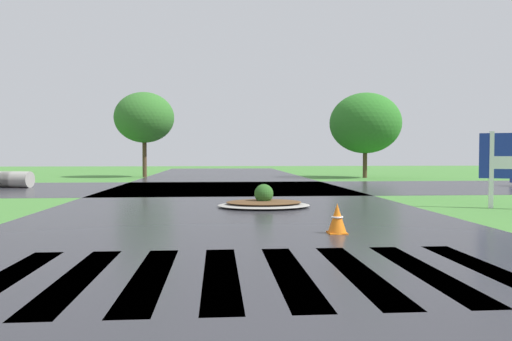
{
  "coord_description": "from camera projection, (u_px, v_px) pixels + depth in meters",
  "views": [
    {
      "loc": [
        -0.49,
        -2.63,
        1.56
      ],
      "look_at": [
        0.8,
        13.77,
        1.01
      ],
      "focal_mm": 34.42,
      "sensor_mm": 36.0,
      "label": 1
    }
  ],
  "objects": [
    {
      "name": "crosswalk_stripes",
      "position": [
        256.0,
        274.0,
        6.36
      ],
      "size": [
        6.75,
        3.33,
        0.01
      ],
      "color": "white",
      "rests_on": "ground"
    },
    {
      "name": "drainage_pipe_stack",
      "position": [
        8.0,
        179.0,
        22.76
      ],
      "size": [
        2.36,
        1.24,
        0.76
      ],
      "color": "#9E9B93",
      "rests_on": "ground"
    },
    {
      "name": "median_island",
      "position": [
        264.0,
        203.0,
        14.36
      ],
      "size": [
        2.71,
        2.06,
        0.68
      ],
      "color": "#9E9B93",
      "rests_on": "ground"
    },
    {
      "name": "traffic_cone",
      "position": [
        337.0,
        219.0,
        9.6
      ],
      "size": [
        0.38,
        0.38,
        0.59
      ],
      "color": "orange",
      "rests_on": "ground"
    },
    {
      "name": "asphalt_roadway",
      "position": [
        237.0,
        214.0,
        12.67
      ],
      "size": [
        10.61,
        80.0,
        0.01
      ],
      "primitive_type": "cube",
      "color": "#2B2B30",
      "rests_on": "ground"
    },
    {
      "name": "background_treeline",
      "position": [
        336.0,
        121.0,
        32.57
      ],
      "size": [
        48.74,
        6.27,
        5.68
      ],
      "color": "#4C3823",
      "rests_on": "ground"
    },
    {
      "name": "asphalt_cross_road",
      "position": [
        228.0,
        188.0,
        22.57
      ],
      "size": [
        90.0,
        9.55,
        0.01
      ],
      "primitive_type": "cube",
      "color": "#2B2B30",
      "rests_on": "ground"
    }
  ]
}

